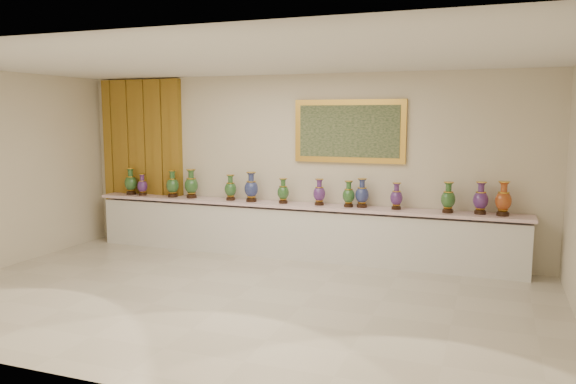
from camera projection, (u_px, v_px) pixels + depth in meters
name	position (u px, v px, depth m)	size (l,w,h in m)	color
ground	(236.00, 298.00, 7.20)	(8.00, 8.00, 0.00)	beige
room	(172.00, 157.00, 10.08)	(8.00, 8.00, 8.00)	beige
counter	(295.00, 231.00, 9.25)	(7.28, 0.48, 0.90)	white
vase_0	(131.00, 183.00, 10.22)	(0.27, 0.27, 0.48)	black
vase_1	(142.00, 186.00, 10.12)	(0.24, 0.24, 0.39)	black
vase_2	(173.00, 185.00, 9.90)	(0.28, 0.28, 0.48)	black
vase_3	(191.00, 185.00, 9.80)	(0.30, 0.30, 0.51)	black
vase_4	(231.00, 189.00, 9.53)	(0.24, 0.24, 0.44)	black
vase_5	(251.00, 188.00, 9.37)	(0.29, 0.29, 0.50)	black
vase_6	(283.00, 192.00, 9.20)	(0.24, 0.24, 0.41)	black
vase_7	(319.00, 193.00, 9.01)	(0.23, 0.23, 0.43)	black
vase_8	(349.00, 195.00, 8.82)	(0.25, 0.25, 0.42)	black
vase_9	(362.00, 194.00, 8.78)	(0.22, 0.22, 0.46)	black
vase_10	(396.00, 197.00, 8.60)	(0.22, 0.22, 0.41)	black
vase_11	(448.00, 199.00, 8.30)	(0.28, 0.28, 0.46)	black
vase_12	(481.00, 200.00, 8.18)	(0.28, 0.28, 0.47)	black
vase_13	(503.00, 200.00, 8.04)	(0.29, 0.29, 0.50)	black
label_card	(198.00, 199.00, 9.64)	(0.10, 0.06, 0.00)	white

